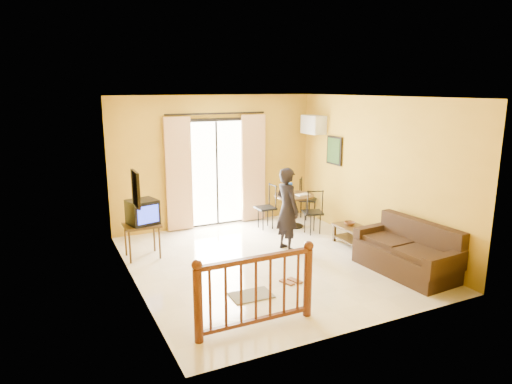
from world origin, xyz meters
name	(u,v)px	position (x,y,z in m)	size (l,w,h in m)	color
ground	(268,262)	(0.00, 0.00, 0.00)	(5.00, 5.00, 0.00)	beige
room_shell	(269,165)	(0.00, 0.00, 1.70)	(5.00, 5.00, 5.00)	white
balcony_door	(217,172)	(0.00, 2.43, 1.19)	(2.25, 0.14, 2.46)	black
tv_table	(142,228)	(-1.90, 1.18, 0.54)	(0.61, 0.51, 0.61)	black
television	(143,212)	(-1.87, 1.18, 0.83)	(0.56, 0.53, 0.43)	black
picture_left	(136,189)	(-2.22, -0.20, 1.55)	(0.05, 0.42, 0.52)	black
dining_table	(294,201)	(1.43, 1.60, 0.56)	(0.85, 0.85, 0.71)	black
water_jug	(289,188)	(1.37, 1.68, 0.84)	(0.13, 0.13, 0.25)	#123EAA
serving_tray	(302,194)	(1.58, 1.50, 0.72)	(0.28, 0.18, 0.02)	beige
dining_chairs	(295,226)	(1.47, 1.59, 0.00)	(1.69, 1.50, 0.95)	black
air_conditioner	(313,125)	(2.09, 1.95, 2.15)	(0.31, 0.60, 0.40)	silver
botanical_print	(334,151)	(2.22, 1.30, 1.65)	(0.05, 0.50, 0.60)	black
coffee_table	(354,233)	(1.85, 0.05, 0.24)	(0.46, 0.82, 0.37)	black
bowl	(350,223)	(1.85, 0.19, 0.40)	(0.21, 0.21, 0.07)	brown
sofa	(408,254)	(1.85, -1.36, 0.31)	(0.92, 1.80, 0.84)	black
standing_person	(287,209)	(0.59, 0.41, 0.78)	(0.57, 0.37, 1.55)	black
stair_balustrade	(256,286)	(-1.15, -1.90, 0.56)	(1.63, 0.13, 1.04)	#471E0F
doormat	(251,295)	(-0.82, -1.06, 0.01)	(0.60, 0.40, 0.02)	#5F5B4C
sandals	(291,282)	(-0.07, -0.91, 0.01)	(0.31, 0.27, 0.03)	brown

